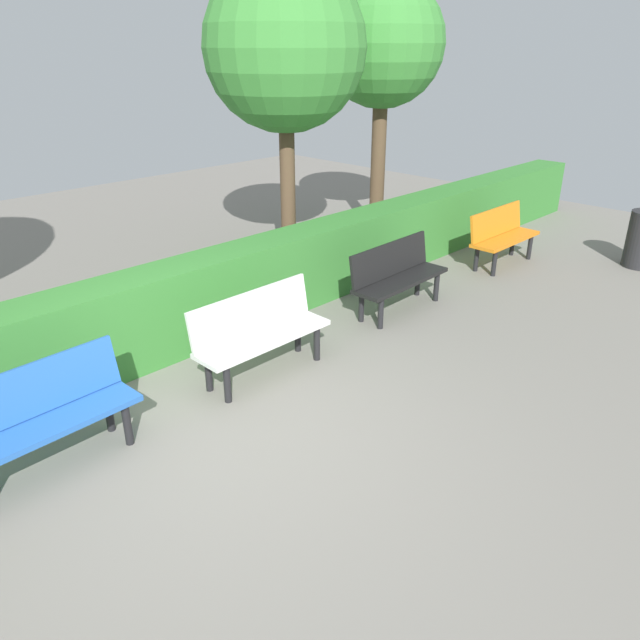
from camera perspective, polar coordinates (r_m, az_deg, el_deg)
name	(u,v)px	position (r m, az deg, el deg)	size (l,w,h in m)	color
ground_plane	(226,442)	(5.41, -8.83, -11.26)	(21.24, 21.24, 0.00)	gray
bench_orange	(502,234)	(9.79, 16.69, 7.73)	(1.39, 0.46, 0.86)	orange
bench_black	(397,274)	(7.76, 7.22, 4.31)	(1.50, 0.48, 0.86)	black
bench_white	(259,330)	(6.20, -5.71, -0.95)	(1.50, 0.46, 0.86)	white
bench_blue	(38,416)	(5.29, -24.94, -8.13)	(1.53, 0.52, 0.86)	blue
hedge_row	(200,300)	(7.01, -11.20, 1.83)	(17.24, 0.57, 0.97)	#387F33
tree_near	(383,46)	(10.77, 5.89, 24.24)	(2.01, 2.01, 4.14)	brown
tree_mid	(285,49)	(9.10, -3.33, 24.05)	(2.26, 2.26, 4.22)	brown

